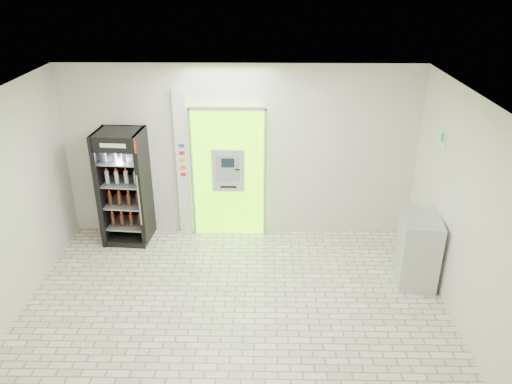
{
  "coord_description": "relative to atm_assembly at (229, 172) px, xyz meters",
  "views": [
    {
      "loc": [
        0.4,
        -5.48,
        4.46
      ],
      "look_at": [
        0.29,
        1.2,
        1.36
      ],
      "focal_mm": 35.0,
      "sensor_mm": 36.0,
      "label": 1
    }
  ],
  "objects": [
    {
      "name": "exit_sign",
      "position": [
        3.19,
        -1.01,
        0.95
      ],
      "size": [
        0.02,
        0.22,
        0.26
      ],
      "color": "white",
      "rests_on": "room_shell"
    },
    {
      "name": "room_shell",
      "position": [
        0.2,
        -2.41,
        0.67
      ],
      "size": [
        6.0,
        6.0,
        6.0
      ],
      "color": "silver",
      "rests_on": "ground"
    },
    {
      "name": "beverage_cooler",
      "position": [
        -1.75,
        -0.25,
        -0.22
      ],
      "size": [
        0.79,
        0.74,
        1.98
      ],
      "rotation": [
        0.0,
        0.0,
        -0.08
      ],
      "color": "black",
      "rests_on": "ground"
    },
    {
      "name": "steel_cabinet",
      "position": [
        2.92,
        -1.44,
        -0.63
      ],
      "size": [
        0.65,
        0.88,
        1.08
      ],
      "rotation": [
        0.0,
        0.0,
        -0.14
      ],
      "color": "#B6B9BF",
      "rests_on": "ground"
    },
    {
      "name": "ground",
      "position": [
        0.2,
        -2.41,
        -1.17
      ],
      "size": [
        6.0,
        6.0,
        0.0
      ],
      "primitive_type": "plane",
      "color": "beige",
      "rests_on": "ground"
    },
    {
      "name": "atm_assembly",
      "position": [
        0.0,
        0.0,
        0.0
      ],
      "size": [
        1.3,
        0.24,
        2.33
      ],
      "color": "#7BFC05",
      "rests_on": "ground"
    },
    {
      "name": "pillar",
      "position": [
        -0.78,
        0.04,
        0.13
      ],
      "size": [
        0.22,
        0.11,
        2.6
      ],
      "color": "silver",
      "rests_on": "ground"
    }
  ]
}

